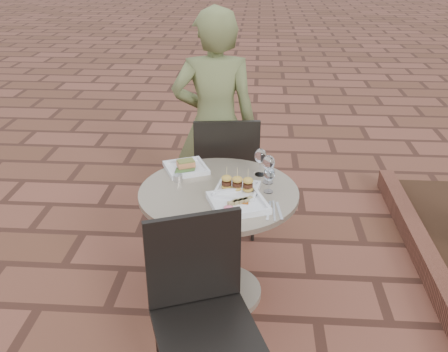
# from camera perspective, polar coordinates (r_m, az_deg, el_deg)

# --- Properties ---
(ground) EXTENTS (60.00, 60.00, 0.00)m
(ground) POSITION_cam_1_polar(r_m,az_deg,el_deg) (3.08, -5.53, -15.40)
(ground) COLOR brown
(ground) RESTS_ON ground
(cafe_table) EXTENTS (0.90, 0.90, 0.73)m
(cafe_table) POSITION_cam_1_polar(r_m,az_deg,el_deg) (2.92, -0.59, -5.92)
(cafe_table) COLOR gray
(cafe_table) RESTS_ON ground
(chair_far) EXTENTS (0.49, 0.49, 0.93)m
(chair_far) POSITION_cam_1_polar(r_m,az_deg,el_deg) (3.50, 0.23, 0.99)
(chair_far) COLOR black
(chair_far) RESTS_ON ground
(chair_near) EXTENTS (0.57, 0.57, 0.93)m
(chair_near) POSITION_cam_1_polar(r_m,az_deg,el_deg) (2.30, -2.72, -13.96)
(chair_near) COLOR black
(chair_near) RESTS_ON ground
(diner) EXTENTS (0.63, 0.45, 1.63)m
(diner) POSITION_cam_1_polar(r_m,az_deg,el_deg) (3.53, -1.04, 5.82)
(diner) COLOR #5C6236
(diner) RESTS_ON ground
(plate_salmon) EXTENTS (0.31, 0.31, 0.07)m
(plate_salmon) POSITION_cam_1_polar(r_m,az_deg,el_deg) (3.04, -4.37, 1.01)
(plate_salmon) COLOR silver
(plate_salmon) RESTS_ON cafe_table
(plate_sliders) EXTENTS (0.27, 0.27, 0.15)m
(plate_sliders) POSITION_cam_1_polar(r_m,az_deg,el_deg) (2.77, 1.51, -1.25)
(plate_sliders) COLOR silver
(plate_sliders) RESTS_ON cafe_table
(plate_tuna) EXTENTS (0.36, 0.36, 0.03)m
(plate_tuna) POSITION_cam_1_polar(r_m,az_deg,el_deg) (2.64, 1.58, -3.07)
(plate_tuna) COLOR silver
(plate_tuna) RESTS_ON cafe_table
(wine_glass_right) EXTENTS (0.06, 0.06, 0.15)m
(wine_glass_right) POSITION_cam_1_polar(r_m,az_deg,el_deg) (2.75, 5.19, 0.13)
(wine_glass_right) COLOR white
(wine_glass_right) RESTS_ON cafe_table
(wine_glass_mid) EXTENTS (0.07, 0.07, 0.17)m
(wine_glass_mid) POSITION_cam_1_polar(r_m,az_deg,el_deg) (2.94, 4.19, 2.23)
(wine_glass_mid) COLOR white
(wine_glass_mid) RESTS_ON cafe_table
(wine_glass_far) EXTENTS (0.07, 0.07, 0.17)m
(wine_glass_far) POSITION_cam_1_polar(r_m,az_deg,el_deg) (2.85, 5.13, 1.42)
(wine_glass_far) COLOR white
(wine_glass_far) RESTS_ON cafe_table
(steel_ramekin) EXTENTS (0.07, 0.07, 0.04)m
(steel_ramekin) POSITION_cam_1_polar(r_m,az_deg,el_deg) (2.91, -5.25, -0.23)
(steel_ramekin) COLOR silver
(steel_ramekin) RESTS_ON cafe_table
(cutlery_set) EXTENTS (0.11, 0.22, 0.00)m
(cutlery_set) POSITION_cam_1_polar(r_m,az_deg,el_deg) (2.61, 5.74, -3.95)
(cutlery_set) COLOR silver
(cutlery_set) RESTS_ON cafe_table
(planter_curb) EXTENTS (0.12, 3.00, 0.15)m
(planter_curb) POSITION_cam_1_polar(r_m,az_deg,el_deg) (3.43, 23.32, -11.23)
(planter_curb) COLOR brown
(planter_curb) RESTS_ON ground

